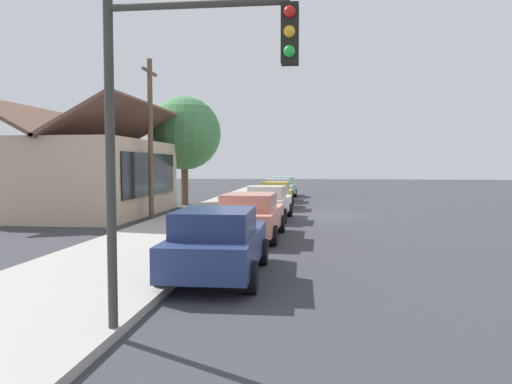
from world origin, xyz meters
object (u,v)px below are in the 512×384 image
object	(u,v)px
car_coral	(251,215)
utility_pole_wooden	(150,136)
fire_hydrant_red	(224,216)
car_silver	(279,190)
traffic_light_main	(181,100)
car_ivory	(269,202)
car_seafoam	(284,186)
car_mustard	(276,195)
shade_tree	(184,134)
car_navy	(218,242)

from	to	relation	value
car_coral	utility_pole_wooden	size ratio (longest dim) A/B	0.64
utility_pole_wooden	fire_hydrant_red	world-z (taller)	utility_pole_wooden
car_silver	car_coral	bearing A→B (deg)	-179.28
traffic_light_main	car_silver	bearing A→B (deg)	0.77
car_silver	utility_pole_wooden	size ratio (longest dim) A/B	0.64
utility_pole_wooden	car_ivory	bearing A→B (deg)	-87.06
car_seafoam	utility_pole_wooden	bearing A→B (deg)	159.17
car_mustard	shade_tree	world-z (taller)	shade_tree
car_navy	car_coral	xyz separation A→B (m)	(5.72, -0.03, 0.00)
shade_tree	utility_pole_wooden	distance (m)	8.00
car_silver	car_mustard	bearing A→B (deg)	-177.99
shade_tree	utility_pole_wooden	xyz separation A→B (m)	(-7.95, -0.52, -0.63)
car_coral	car_ivory	world-z (taller)	same
car_navy	utility_pole_wooden	bearing A→B (deg)	25.01
traffic_light_main	shade_tree	bearing A→B (deg)	15.06
car_ivory	car_silver	xyz separation A→B (m)	(11.20, 0.26, 0.00)
car_navy	car_ivory	bearing A→B (deg)	-1.72
car_seafoam	traffic_light_main	distance (m)	32.09
car_mustard	utility_pole_wooden	size ratio (longest dim) A/B	0.60
car_seafoam	utility_pole_wooden	size ratio (longest dim) A/B	0.63
utility_pole_wooden	fire_hydrant_red	size ratio (longest dim) A/B	10.56
car_ivory	shade_tree	distance (m)	10.48
car_coral	car_mustard	xyz separation A→B (m)	(11.36, -0.03, -0.00)
car_coral	car_silver	distance (m)	16.89
car_seafoam	shade_tree	bearing A→B (deg)	143.59
car_coral	utility_pole_wooden	bearing A→B (deg)	46.61
car_mustard	traffic_light_main	size ratio (longest dim) A/B	0.86
car_mustard	fire_hydrant_red	world-z (taller)	car_mustard
car_ivory	car_coral	bearing A→B (deg)	-178.06
shade_tree	utility_pole_wooden	size ratio (longest dim) A/B	0.92
car_navy	car_mustard	size ratio (longest dim) A/B	1.00
car_mustard	car_ivory	bearing A→B (deg)	-178.01
car_navy	fire_hydrant_red	size ratio (longest dim) A/B	6.32
car_seafoam	utility_pole_wooden	distance (m)	18.05
car_coral	car_silver	world-z (taller)	same
shade_tree	fire_hydrant_red	world-z (taller)	shade_tree
traffic_light_main	utility_pole_wooden	distance (m)	16.05
car_ivory	fire_hydrant_red	distance (m)	3.43
car_coral	shade_tree	xyz separation A→B (m)	(13.35, 5.97, 3.74)
car_mustard	car_seafoam	bearing A→B (deg)	1.77
utility_pole_wooden	car_silver	bearing A→B (deg)	-24.78
car_silver	fire_hydrant_red	world-z (taller)	car_silver
car_coral	car_ivory	bearing A→B (deg)	0.16
shade_tree	traffic_light_main	bearing A→B (deg)	-164.94
car_coral	car_ivory	xyz separation A→B (m)	(5.69, -0.12, -0.00)
fire_hydrant_red	shade_tree	bearing A→B (deg)	22.90
traffic_light_main	utility_pole_wooden	bearing A→B (deg)	20.66
car_silver	shade_tree	size ratio (longest dim) A/B	0.70
car_silver	fire_hydrant_red	distance (m)	14.30
shade_tree	utility_pole_wooden	bearing A→B (deg)	-176.25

